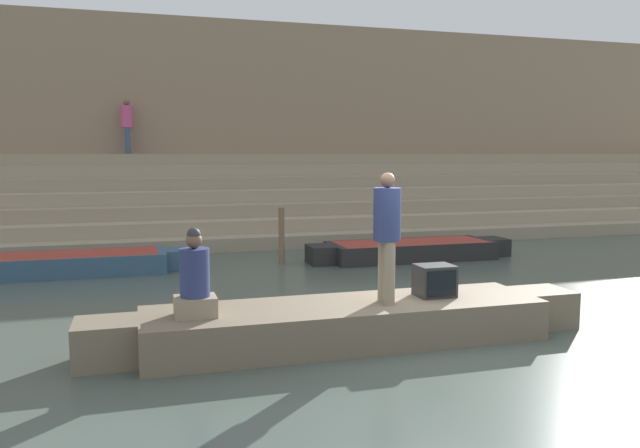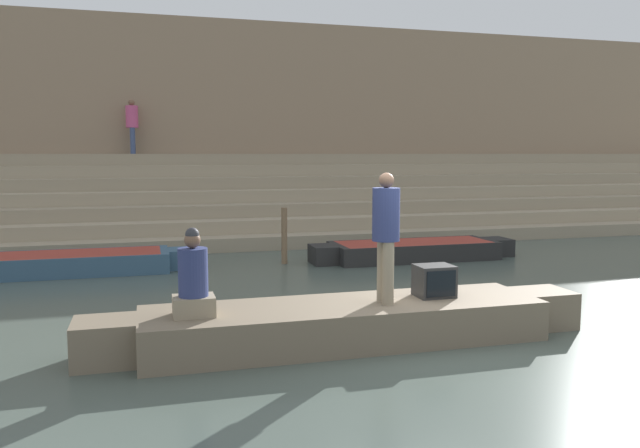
% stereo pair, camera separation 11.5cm
% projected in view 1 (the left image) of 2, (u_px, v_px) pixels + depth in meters
% --- Properties ---
extents(ground_plane, '(120.00, 120.00, 0.00)m').
position_uv_depth(ground_plane, '(431.00, 336.00, 8.35)').
color(ground_plane, '#47544C').
extents(ghat_steps, '(36.00, 5.22, 2.42)m').
position_uv_depth(ghat_steps, '(264.00, 205.00, 18.90)').
color(ghat_steps, gray).
rests_on(ghat_steps, ground).
extents(back_wall, '(34.20, 1.28, 6.71)m').
position_uv_depth(back_wall, '(249.00, 127.00, 20.97)').
color(back_wall, '#937A60').
rests_on(back_wall, ground).
extents(rowboat_main, '(6.59, 1.41, 0.51)m').
position_uv_depth(rowboat_main, '(346.00, 322.00, 8.02)').
color(rowboat_main, '#756651').
rests_on(rowboat_main, ground).
extents(person_standing, '(0.35, 0.35, 1.68)m').
position_uv_depth(person_standing, '(387.00, 229.00, 7.93)').
color(person_standing, gray).
rests_on(person_standing, rowboat_main).
extents(person_rowing, '(0.49, 0.38, 1.06)m').
position_uv_depth(person_rowing, '(195.00, 281.00, 7.34)').
color(person_rowing, gray).
rests_on(person_rowing, rowboat_main).
extents(tv_set, '(0.49, 0.42, 0.43)m').
position_uv_depth(tv_set, '(435.00, 281.00, 8.39)').
color(tv_set, '#2D2D2D').
rests_on(tv_set, rowboat_main).
extents(moored_boat_shore, '(4.88, 1.34, 0.41)m').
position_uv_depth(moored_boat_shore, '(411.00, 250.00, 14.41)').
color(moored_boat_shore, black).
rests_on(moored_boat_shore, ground).
extents(moored_boat_distant, '(5.29, 1.34, 0.41)m').
position_uv_depth(moored_boat_distant, '(61.00, 263.00, 12.60)').
color(moored_boat_distant, '#33516B').
rests_on(moored_boat_distant, ground).
extents(mooring_post, '(0.13, 0.13, 1.25)m').
position_uv_depth(mooring_post, '(282.00, 236.00, 13.75)').
color(mooring_post, brown).
rests_on(mooring_post, ground).
extents(person_on_steps, '(0.37, 0.37, 1.65)m').
position_uv_depth(person_on_steps, '(127.00, 123.00, 18.94)').
color(person_on_steps, '#3D4C75').
rests_on(person_on_steps, ghat_steps).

